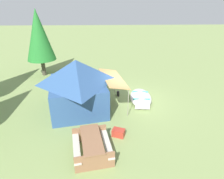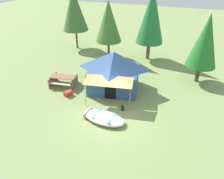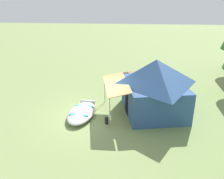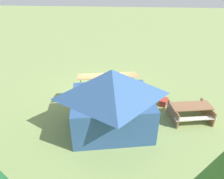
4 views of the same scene
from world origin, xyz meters
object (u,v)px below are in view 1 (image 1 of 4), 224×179
(beached_rowboat, at_px, (141,98))
(cooler_box, at_px, (118,133))
(fuel_can, at_px, (118,94))
(pine_tree_side, at_px, (39,35))
(picnic_table, at_px, (92,144))
(canvas_cabin_tent, at_px, (77,84))

(beached_rowboat, xyz_separation_m, cooler_box, (-3.44, 1.62, -0.03))
(fuel_can, height_order, pine_tree_side, pine_tree_side)
(beached_rowboat, height_order, fuel_can, beached_rowboat)
(picnic_table, bearing_deg, fuel_can, -15.16)
(fuel_can, xyz_separation_m, pine_tree_side, (4.17, 5.81, 3.06))
(beached_rowboat, bearing_deg, fuel_can, 64.00)
(canvas_cabin_tent, relative_size, fuel_can, 13.77)
(cooler_box, distance_m, pine_tree_side, 10.42)
(picnic_table, xyz_separation_m, fuel_can, (5.20, -1.41, -0.31))
(picnic_table, height_order, fuel_can, picnic_table)
(pine_tree_side, bearing_deg, cooler_box, -146.13)
(cooler_box, relative_size, pine_tree_side, 0.11)
(picnic_table, bearing_deg, pine_tree_side, 25.19)
(cooler_box, xyz_separation_m, pine_tree_side, (8.27, 5.55, 3.05))
(cooler_box, bearing_deg, beached_rowboat, -25.23)
(canvas_cabin_tent, height_order, pine_tree_side, pine_tree_side)
(beached_rowboat, xyz_separation_m, picnic_table, (-4.53, 2.76, 0.28))
(canvas_cabin_tent, xyz_separation_m, picnic_table, (-3.72, -0.93, -1.01))
(pine_tree_side, bearing_deg, fuel_can, -125.65)
(picnic_table, bearing_deg, canvas_cabin_tent, 14.01)
(canvas_cabin_tent, bearing_deg, cooler_box, -141.70)
(canvas_cabin_tent, height_order, picnic_table, canvas_cabin_tent)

